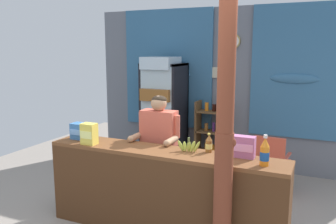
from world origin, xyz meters
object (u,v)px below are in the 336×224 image
stall_counter (159,188)px  snack_box_wafer (244,147)px  plastic_lawn_chair (271,161)px  snack_box_biscuit (81,131)px  timber_post (224,138)px  soda_bottle_orange_soda (265,153)px  drink_fridge (163,107)px  snack_box_instant_noodle (89,134)px  banana_bunch (189,146)px  shopkeeper (159,140)px  soda_bottle_iced_tea (209,144)px  bottle_shelf_rack (210,133)px

stall_counter → snack_box_wafer: size_ratio=12.07×
plastic_lawn_chair → snack_box_biscuit: size_ratio=3.86×
stall_counter → timber_post: bearing=-16.3°
plastic_lawn_chair → soda_bottle_orange_soda: soda_bottle_orange_soda is taller
snack_box_wafer → drink_fridge: bearing=132.6°
soda_bottle_orange_soda → snack_box_wafer: soda_bottle_orange_soda is taller
drink_fridge → snack_box_instant_noodle: size_ratio=7.83×
snack_box_wafer → banana_bunch: 0.58m
shopkeeper → banana_bunch: bearing=-33.2°
stall_counter → snack_box_instant_noodle: snack_box_instant_noodle is taller
shopkeeper → soda_bottle_orange_soda: bearing=-19.6°
shopkeeper → soda_bottle_iced_tea: size_ratio=7.26×
soda_bottle_orange_soda → snack_box_biscuit: 2.19m
drink_fridge → snack_box_wafer: size_ratio=8.59×
timber_post → soda_bottle_orange_soda: 0.44m
timber_post → snack_box_instant_noodle: (-1.63, 0.20, -0.17)m
snack_box_wafer → stall_counter: bearing=-165.9°
soda_bottle_orange_soda → banana_bunch: bearing=170.8°
shopkeeper → snack_box_wafer: 1.14m
timber_post → banana_bunch: size_ratio=9.73×
timber_post → bottle_shelf_rack: (-0.97, 2.66, -0.64)m
soda_bottle_orange_soda → soda_bottle_iced_tea: 0.64m
timber_post → bottle_shelf_rack: 2.91m
drink_fridge → banana_bunch: (1.25, -2.03, -0.02)m
bottle_shelf_rack → snack_box_instant_noodle: (-0.66, -2.47, 0.47)m
soda_bottle_orange_soda → bottle_shelf_rack: bearing=118.2°
timber_post → soda_bottle_orange_soda: (0.32, 0.26, -0.16)m
shopkeeper → soda_bottle_orange_soda: (1.33, -0.47, 0.14)m
snack_box_biscuit → snack_box_instant_noodle: (0.24, -0.16, 0.03)m
stall_counter → shopkeeper: size_ratio=1.80×
bottle_shelf_rack → banana_bunch: bearing=-78.0°
banana_bunch → snack_box_biscuit: bearing=-178.3°
shopkeeper → snack_box_instant_noodle: bearing=-139.0°
soda_bottle_orange_soda → snack_box_wafer: size_ratio=1.33×
soda_bottle_iced_tea → shopkeeper: bearing=159.4°
drink_fridge → snack_box_wafer: drink_fridge is taller
bottle_shelf_rack → plastic_lawn_chair: 1.36m
stall_counter → bottle_shelf_rack: bearing=94.8°
drink_fridge → banana_bunch: drink_fridge is taller
snack_box_wafer → snack_box_biscuit: bearing=-177.5°
soda_bottle_orange_soda → timber_post: bearing=-140.2°
plastic_lawn_chair → snack_box_wafer: size_ratio=3.88×
snack_box_wafer → shopkeeper: bearing=164.8°
snack_box_biscuit → shopkeeper: bearing=24.0°
shopkeeper → soda_bottle_iced_tea: bearing=-20.6°
soda_bottle_orange_soda → plastic_lawn_chair: bearing=95.2°
plastic_lawn_chair → snack_box_biscuit: 2.63m
timber_post → bottle_shelf_rack: size_ratio=2.26×
soda_bottle_iced_tea → snack_box_instant_noodle: 1.37m
shopkeeper → snack_box_instant_noodle: size_ratio=6.12×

